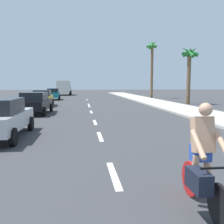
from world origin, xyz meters
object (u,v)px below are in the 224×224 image
delivery_truck (64,87)px  cyclist (202,163)px  palm_tree_far (189,60)px  parked_car_black (35,102)px  palm_tree_distant (152,56)px  parked_car_teal (53,94)px  parked_car_yellow (43,98)px

delivery_truck → cyclist: bearing=-82.8°
cyclist → palm_tree_far: size_ratio=0.29×
parked_car_black → delivery_truck: (-0.12, 31.26, 0.67)m
cyclist → parked_car_black: bearing=-68.4°
cyclist → parked_car_black: (-5.26, 14.24, 0.01)m
delivery_truck → palm_tree_distant: bearing=-40.5°
parked_car_black → delivery_truck: 31.27m
delivery_truck → parked_car_teal: bearing=-91.3°
palm_tree_far → palm_tree_distant: palm_tree_distant is taller
palm_tree_distant → delivery_truck: bearing=139.0°
cyclist → palm_tree_distant: palm_tree_distant is taller
parked_car_black → parked_car_yellow: (-0.49, 6.56, -0.00)m
delivery_truck → parked_car_yellow: bearing=-90.4°
parked_car_yellow → delivery_truck: size_ratio=0.65×
parked_car_teal → palm_tree_distant: 15.85m
cyclist → palm_tree_distant: size_ratio=0.20×
parked_car_black → parked_car_teal: size_ratio=1.08×
parked_car_black → palm_tree_distant: palm_tree_distant is taller
parked_car_teal → delivery_truck: (0.46, 14.82, 0.67)m
parked_car_black → palm_tree_far: (14.68, 7.18, 3.88)m
parked_car_black → palm_tree_distant: (14.05, 18.96, 5.56)m
parked_car_teal → palm_tree_far: (15.26, -9.26, 3.88)m
parked_car_teal → palm_tree_far: palm_tree_far is taller
parked_car_yellow → delivery_truck: 24.71m
palm_tree_far → parked_car_black: bearing=-153.9°
parked_car_black → parked_car_yellow: same height
delivery_truck → palm_tree_far: (14.80, -24.08, 3.21)m
parked_car_yellow → palm_tree_far: (15.17, 0.62, 3.88)m
parked_car_yellow → palm_tree_distant: palm_tree_distant is taller
palm_tree_far → palm_tree_distant: bearing=93.1°
cyclist → palm_tree_distant: (8.79, 33.19, 5.57)m
parked_car_teal → palm_tree_distant: size_ratio=0.44×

